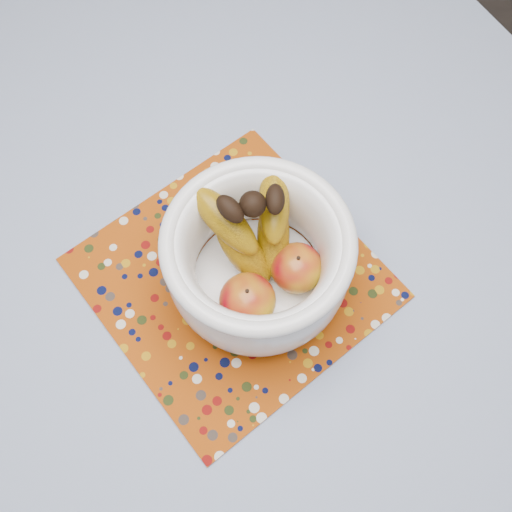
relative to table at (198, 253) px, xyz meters
name	(u,v)px	position (x,y,z in m)	size (l,w,h in m)	color
table	(198,253)	(0.00, 0.00, 0.00)	(1.20, 1.20, 0.75)	brown
tablecloth	(194,231)	(0.00, 0.00, 0.08)	(1.32, 1.32, 0.01)	slate
placemat	(233,278)	(0.01, -0.10, 0.09)	(0.37, 0.37, 0.00)	#963B08
fruit_bowl	(259,253)	(0.04, -0.12, 0.18)	(0.25, 0.25, 0.18)	white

